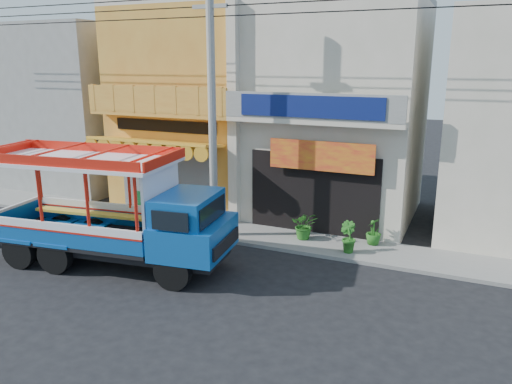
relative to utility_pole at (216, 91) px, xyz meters
The scene contains 12 objects.
ground 6.08m from the utility_pole, 75.53° to the right, with size 90.00×90.00×0.00m, color black.
sidewalk 5.09m from the utility_pole, 39.41° to the left, with size 30.00×2.00×0.12m, color slate.
shophouse_left 5.70m from the utility_pole, 124.03° to the left, with size 6.00×7.50×8.24m.
shophouse_right 5.54m from the utility_pole, 58.56° to the left, with size 6.00×6.75×8.24m.
party_pilaster 1.87m from the utility_pole, 95.46° to the left, with size 0.35×0.30×8.00m, color beige.
filler_building_left 11.25m from the utility_pole, 155.15° to the left, with size 6.00×6.00×7.60m, color gray.
utility_pole is the anchor object (origin of this frame).
songthaew_truck 4.88m from the utility_pole, 111.93° to the right, with size 7.69×3.31×3.48m.
green_sign 6.02m from the utility_pole, 167.36° to the left, with size 0.62×0.32×0.95m.
potted_plant_a 5.33m from the utility_pole, 17.34° to the left, with size 0.86×0.75×0.96m, color #25651D.
potted_plant_b 6.28m from the utility_pole, ahead, with size 0.54×0.44×0.98m, color #25651D.
potted_plant_c 6.87m from the utility_pole, 14.29° to the left, with size 0.50×0.50×0.89m, color #25651D.
Camera 1 is at (6.95, -11.09, 5.94)m, focal length 35.00 mm.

